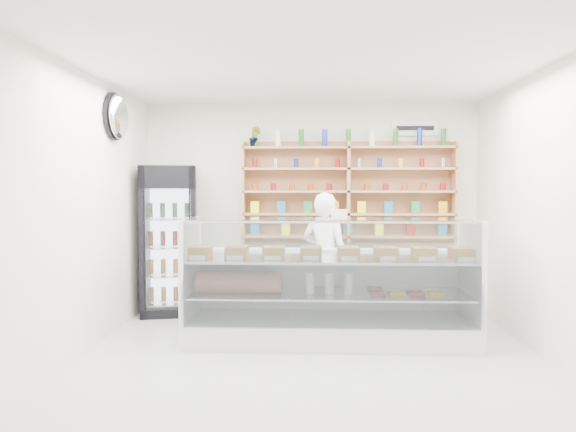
{
  "coord_description": "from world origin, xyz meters",
  "views": [
    {
      "loc": [
        -0.01,
        -4.54,
        1.63
      ],
      "look_at": [
        -0.24,
        0.9,
        1.35
      ],
      "focal_mm": 32.0,
      "sensor_mm": 36.0,
      "label": 1
    }
  ],
  "objects": [
    {
      "name": "room",
      "position": [
        0.0,
        0.0,
        1.4
      ],
      "size": [
        5.0,
        5.0,
        5.0
      ],
      "color": "#B3B4B9",
      "rests_on": "ground"
    },
    {
      "name": "display_counter",
      "position": [
        0.2,
        0.92,
        0.36
      ],
      "size": [
        3.04,
        0.91,
        1.32
      ],
      "color": "white",
      "rests_on": "floor"
    },
    {
      "name": "shop_worker",
      "position": [
        0.17,
        1.7,
        0.8
      ],
      "size": [
        0.69,
        0.58,
        1.6
      ],
      "primitive_type": "imported",
      "rotation": [
        0.0,
        0.0,
        2.74
      ],
      "color": "white",
      "rests_on": "floor"
    },
    {
      "name": "drinks_cooler",
      "position": [
        -1.85,
        2.08,
        0.97
      ],
      "size": [
        0.81,
        0.8,
        1.93
      ],
      "rotation": [
        0.0,
        0.0,
        0.2
      ],
      "color": "black",
      "rests_on": "floor"
    },
    {
      "name": "wall_shelving",
      "position": [
        0.5,
        2.34,
        1.59
      ],
      "size": [
        2.84,
        0.28,
        1.33
      ],
      "color": "#A77A4F",
      "rests_on": "back_wall"
    },
    {
      "name": "potted_plant",
      "position": [
        -0.75,
        2.34,
        2.33
      ],
      "size": [
        0.17,
        0.15,
        0.27
      ],
      "primitive_type": "imported",
      "rotation": [
        0.0,
        0.0,
        -0.18
      ],
      "color": "#1E6626",
      "rests_on": "wall_shelving"
    },
    {
      "name": "security_mirror",
      "position": [
        -2.17,
        1.2,
        2.45
      ],
      "size": [
        0.15,
        0.5,
        0.5
      ],
      "primitive_type": "ellipsoid",
      "color": "silver",
      "rests_on": "left_wall"
    },
    {
      "name": "wall_sign",
      "position": [
        1.4,
        2.47,
        2.45
      ],
      "size": [
        0.62,
        0.03,
        0.2
      ],
      "primitive_type": "cube",
      "color": "white",
      "rests_on": "back_wall"
    }
  ]
}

